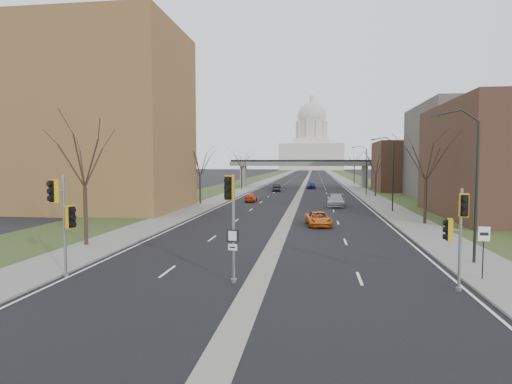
% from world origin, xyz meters
% --- Properties ---
extents(ground, '(700.00, 700.00, 0.00)m').
position_xyz_m(ground, '(0.00, 0.00, 0.00)').
color(ground, black).
rests_on(ground, ground).
extents(road_surface, '(20.00, 600.00, 0.01)m').
position_xyz_m(road_surface, '(0.00, 150.00, 0.01)').
color(road_surface, black).
rests_on(road_surface, ground).
extents(median_strip, '(1.20, 600.00, 0.02)m').
position_xyz_m(median_strip, '(0.00, 150.00, 0.00)').
color(median_strip, gray).
rests_on(median_strip, ground).
extents(sidewalk_right, '(4.00, 600.00, 0.12)m').
position_xyz_m(sidewalk_right, '(12.00, 150.00, 0.06)').
color(sidewalk_right, gray).
rests_on(sidewalk_right, ground).
extents(sidewalk_left, '(4.00, 600.00, 0.12)m').
position_xyz_m(sidewalk_left, '(-12.00, 150.00, 0.06)').
color(sidewalk_left, gray).
rests_on(sidewalk_left, ground).
extents(grass_verge_right, '(8.00, 600.00, 0.10)m').
position_xyz_m(grass_verge_right, '(18.00, 150.00, 0.05)').
color(grass_verge_right, '#293B1B').
rests_on(grass_verge_right, ground).
extents(grass_verge_left, '(8.00, 600.00, 0.10)m').
position_xyz_m(grass_verge_left, '(-18.00, 150.00, 0.05)').
color(grass_verge_left, '#293B1B').
rests_on(grass_verge_left, ground).
extents(apartment_building, '(25.00, 16.00, 22.00)m').
position_xyz_m(apartment_building, '(-26.00, 30.00, 11.00)').
color(apartment_building, olive).
rests_on(apartment_building, ground).
extents(commercial_block_mid, '(18.00, 22.00, 15.00)m').
position_xyz_m(commercial_block_mid, '(28.00, 52.00, 7.50)').
color(commercial_block_mid, '#5F5C57').
rests_on(commercial_block_mid, ground).
extents(commercial_block_far, '(14.00, 14.00, 10.00)m').
position_xyz_m(commercial_block_far, '(22.00, 70.00, 5.00)').
color(commercial_block_far, '#4E3024').
rests_on(commercial_block_far, ground).
extents(pedestrian_bridge, '(34.00, 3.00, 6.45)m').
position_xyz_m(pedestrian_bridge, '(0.00, 80.00, 4.84)').
color(pedestrian_bridge, slate).
rests_on(pedestrian_bridge, ground).
extents(capitol, '(48.00, 42.00, 55.75)m').
position_xyz_m(capitol, '(0.00, 320.00, 18.60)').
color(capitol, silver).
rests_on(capitol, ground).
extents(streetlight_near, '(2.61, 0.20, 8.70)m').
position_xyz_m(streetlight_near, '(10.99, 6.00, 6.95)').
color(streetlight_near, black).
rests_on(streetlight_near, sidewalk_right).
extents(streetlight_mid, '(2.61, 0.20, 8.70)m').
position_xyz_m(streetlight_mid, '(10.99, 32.00, 6.95)').
color(streetlight_mid, black).
rests_on(streetlight_mid, sidewalk_right).
extents(streetlight_far, '(2.61, 0.20, 8.70)m').
position_xyz_m(streetlight_far, '(10.99, 58.00, 6.95)').
color(streetlight_far, black).
rests_on(streetlight_far, sidewalk_right).
extents(tree_left_a, '(7.20, 7.20, 9.40)m').
position_xyz_m(tree_left_a, '(-13.00, 8.00, 6.64)').
color(tree_left_a, '#382B21').
rests_on(tree_left_a, sidewalk_left).
extents(tree_left_b, '(6.75, 6.75, 8.81)m').
position_xyz_m(tree_left_b, '(-13.00, 38.00, 6.23)').
color(tree_left_b, '#382B21').
rests_on(tree_left_b, sidewalk_left).
extents(tree_left_c, '(7.65, 7.65, 9.99)m').
position_xyz_m(tree_left_c, '(-13.00, 72.00, 7.04)').
color(tree_left_c, '#382B21').
rests_on(tree_left_c, sidewalk_left).
extents(tree_right_a, '(7.20, 7.20, 9.40)m').
position_xyz_m(tree_right_a, '(13.00, 22.00, 6.64)').
color(tree_right_a, '#382B21').
rests_on(tree_right_a, sidewalk_right).
extents(tree_right_b, '(6.30, 6.30, 8.22)m').
position_xyz_m(tree_right_b, '(13.00, 55.00, 5.82)').
color(tree_right_b, '#382B21').
rests_on(tree_right_b, sidewalk_right).
extents(tree_right_c, '(7.65, 7.65, 9.99)m').
position_xyz_m(tree_right_c, '(13.00, 95.00, 7.04)').
color(tree_right_c, '#382B21').
rests_on(tree_right_c, sidewalk_right).
extents(signal_pole_left, '(1.21, 0.87, 5.22)m').
position_xyz_m(signal_pole_left, '(-9.70, 0.11, 3.42)').
color(signal_pole_left, gray).
rests_on(signal_pole_left, ground).
extents(signal_pole_median, '(0.65, 0.88, 5.25)m').
position_xyz_m(signal_pole_median, '(-1.17, 0.18, 3.66)').
color(signal_pole_median, gray).
rests_on(signal_pole_median, ground).
extents(signal_pole_right, '(0.81, 0.89, 4.67)m').
position_xyz_m(signal_pole_right, '(9.05, 0.37, 3.06)').
color(signal_pole_right, gray).
rests_on(signal_pole_right, ground).
extents(speed_limit_sign, '(0.56, 0.06, 2.58)m').
position_xyz_m(speed_limit_sign, '(10.93, 2.40, 1.90)').
color(speed_limit_sign, black).
rests_on(speed_limit_sign, sidewalk_right).
extents(car_left_near, '(1.58, 3.84, 1.30)m').
position_xyz_m(car_left_near, '(-6.59, 42.77, 0.65)').
color(car_left_near, '#C33A16').
rests_on(car_left_near, ground).
extents(car_left_far, '(1.94, 4.66, 1.50)m').
position_xyz_m(car_left_far, '(-4.88, 66.47, 0.75)').
color(car_left_far, black).
rests_on(car_left_far, ground).
extents(car_right_near, '(2.66, 4.82, 1.28)m').
position_xyz_m(car_right_near, '(3.10, 19.94, 0.64)').
color(car_right_near, '#C65E15').
rests_on(car_right_near, ground).
extents(car_right_mid, '(2.54, 5.54, 1.57)m').
position_xyz_m(car_right_mid, '(5.57, 37.81, 0.79)').
color(car_right_mid, '#A6A4AC').
rests_on(car_right_mid, ground).
extents(car_right_far, '(1.96, 4.62, 1.56)m').
position_xyz_m(car_right_far, '(2.00, 76.33, 0.78)').
color(car_right_far, navy).
rests_on(car_right_far, ground).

